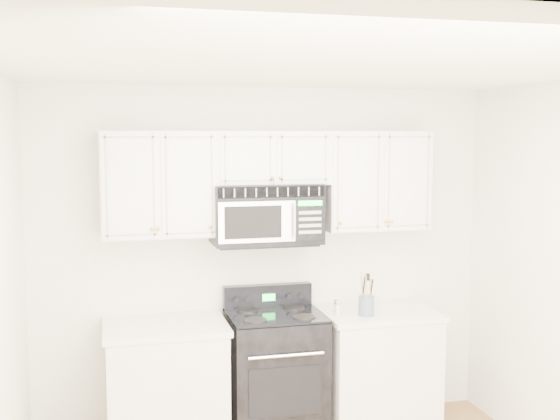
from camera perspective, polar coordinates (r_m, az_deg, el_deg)
name	(u,v)px	position (r m, az deg, el deg)	size (l,w,h in m)	color
room	(340,315)	(3.75, 4.90, -8.47)	(3.51, 3.51, 2.61)	olive
base_cabinet_left	(166,391)	(5.21, -9.22, -14.35)	(0.86, 0.65, 0.92)	white
base_cabinet_right	(377,373)	(5.57, 7.86, -12.97)	(0.86, 0.65, 0.92)	white
range	(275,373)	(5.34, -0.40, -13.11)	(0.68, 0.63, 1.10)	black
upper_cabinets	(271,177)	(5.16, -0.77, 2.70)	(2.44, 0.37, 0.75)	white
microwave	(266,213)	(5.14, -1.15, -0.28)	(0.79, 0.45, 0.44)	black
utensil_crock	(366,305)	(5.23, 7.03, -7.66)	(0.12, 0.12, 0.31)	#4E5873
shaker_salt	(338,309)	(5.21, 4.71, -7.99)	(0.04, 0.04, 0.10)	#B9B9C1
shaker_pepper	(337,306)	(5.29, 4.64, -7.79)	(0.04, 0.04, 0.10)	#B9B9C1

